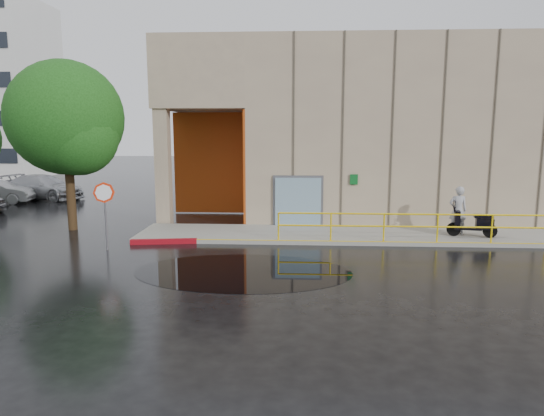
{
  "coord_description": "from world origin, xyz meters",
  "views": [
    {
      "loc": [
        0.21,
        -14.12,
        4.16
      ],
      "look_at": [
        -0.73,
        3.0,
        1.36
      ],
      "focal_mm": 32.0,
      "sensor_mm": 36.0,
      "label": 1
    }
  ],
  "objects_px": {
    "scooter": "(473,216)",
    "tree_near": "(69,122)",
    "car_c": "(43,187)",
    "red_curb": "(164,241)",
    "stop_sign": "(104,200)",
    "person": "(458,210)"
  },
  "relations": [
    {
      "from": "scooter",
      "to": "tree_near",
      "type": "bearing_deg",
      "value": -173.07
    },
    {
      "from": "scooter",
      "to": "tree_near",
      "type": "distance_m",
      "value": 16.21
    },
    {
      "from": "scooter",
      "to": "tree_near",
      "type": "relative_size",
      "value": 0.26
    },
    {
      "from": "car_c",
      "to": "tree_near",
      "type": "relative_size",
      "value": 0.73
    },
    {
      "from": "red_curb",
      "to": "stop_sign",
      "type": "bearing_deg",
      "value": -149.69
    },
    {
      "from": "person",
      "to": "stop_sign",
      "type": "relative_size",
      "value": 0.78
    },
    {
      "from": "car_c",
      "to": "person",
      "type": "bearing_deg",
      "value": -98.2
    },
    {
      "from": "person",
      "to": "red_curb",
      "type": "relative_size",
      "value": 0.77
    },
    {
      "from": "car_c",
      "to": "tree_near",
      "type": "height_order",
      "value": "tree_near"
    },
    {
      "from": "red_curb",
      "to": "car_c",
      "type": "height_order",
      "value": "car_c"
    },
    {
      "from": "stop_sign",
      "to": "scooter",
      "type": "bearing_deg",
      "value": 1.98
    },
    {
      "from": "scooter",
      "to": "car_c",
      "type": "distance_m",
      "value": 23.83
    },
    {
      "from": "scooter",
      "to": "tree_near",
      "type": "xyz_separation_m",
      "value": [
        -15.8,
        1.09,
        3.48
      ]
    },
    {
      "from": "scooter",
      "to": "tree_near",
      "type": "height_order",
      "value": "tree_near"
    },
    {
      "from": "scooter",
      "to": "car_c",
      "type": "bearing_deg",
      "value": 166.78
    },
    {
      "from": "stop_sign",
      "to": "red_curb",
      "type": "height_order",
      "value": "stop_sign"
    },
    {
      "from": "person",
      "to": "red_curb",
      "type": "xyz_separation_m",
      "value": [
        -11.04,
        -1.65,
        -0.98
      ]
    },
    {
      "from": "scooter",
      "to": "stop_sign",
      "type": "height_order",
      "value": "stop_sign"
    },
    {
      "from": "tree_near",
      "to": "scooter",
      "type": "bearing_deg",
      "value": -3.93
    },
    {
      "from": "person",
      "to": "red_curb",
      "type": "bearing_deg",
      "value": 8.72
    },
    {
      "from": "stop_sign",
      "to": "tree_near",
      "type": "bearing_deg",
      "value": 121.65
    },
    {
      "from": "person",
      "to": "red_curb",
      "type": "height_order",
      "value": "person"
    }
  ]
}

